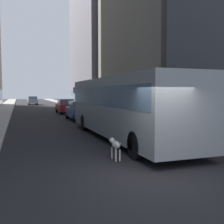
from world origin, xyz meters
TOP-DOWN VIEW (x-y plane):
  - ground_plane at (0.00, 35.00)m, footprint 120.00×120.00m
  - sidewalk_left at (-5.70, 35.00)m, footprint 2.40×110.00m
  - sidewalk_right at (5.70, 35.00)m, footprint 2.40×110.00m
  - building_right_mid at (11.90, 22.38)m, footprint 8.85×18.58m
  - building_right_far at (11.90, 41.31)m, footprint 10.35×17.70m
  - transit_bus at (1.20, 5.82)m, footprint 2.78×11.53m
  - car_red_coupe at (1.20, 23.23)m, footprint 1.70×4.03m
  - car_blue_hatchback at (1.20, 15.51)m, footprint 1.91×4.28m
  - car_silver_sedan at (-1.20, 46.99)m, footprint 1.73×4.67m
  - dalmatian_dog at (-0.62, 1.91)m, footprint 0.22×0.96m

SIDE VIEW (x-z plane):
  - ground_plane at x=0.00m, z-range 0.00..0.00m
  - sidewalk_left at x=-5.70m, z-range 0.00..0.15m
  - sidewalk_right at x=5.70m, z-range 0.00..0.15m
  - dalmatian_dog at x=-0.62m, z-range 0.15..0.87m
  - car_red_coupe at x=1.20m, z-range 0.01..1.63m
  - car_silver_sedan at x=-1.20m, z-range 0.01..1.63m
  - car_blue_hatchback at x=1.20m, z-range 0.01..1.63m
  - transit_bus at x=1.20m, z-range 0.25..3.30m
  - building_right_mid at x=11.90m, z-range -0.01..22.95m
  - building_right_far at x=11.90m, z-range -0.01..31.96m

